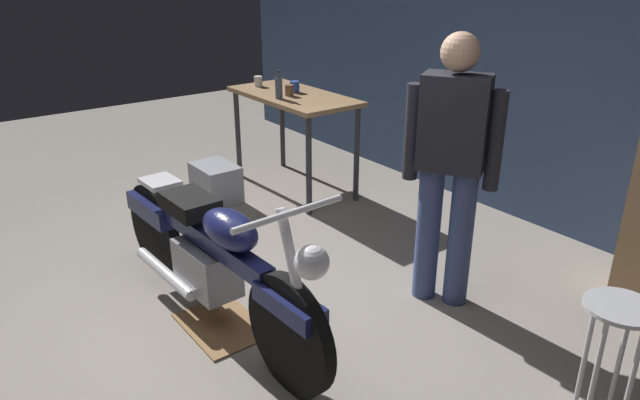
{
  "coord_description": "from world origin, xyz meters",
  "views": [
    {
      "loc": [
        2.62,
        -1.32,
        2.05
      ],
      "look_at": [
        -0.05,
        0.7,
        0.65
      ],
      "focal_mm": 32.94,
      "sensor_mm": 36.0,
      "label": 1
    }
  ],
  "objects_px": {
    "motorcycle": "(211,255)",
    "mug_brown_stoneware": "(289,90)",
    "person_standing": "(451,162)",
    "bottle": "(279,87)",
    "mug_blue_enamel": "(295,87)",
    "shop_stool": "(616,333)",
    "storage_bin": "(216,183)",
    "mug_white_ceramic": "(258,81)"
  },
  "relations": [
    {
      "from": "storage_bin",
      "to": "mug_blue_enamel",
      "type": "bearing_deg",
      "value": 83.08
    },
    {
      "from": "motorcycle",
      "to": "person_standing",
      "type": "xyz_separation_m",
      "value": [
        0.63,
        1.28,
        0.48
      ]
    },
    {
      "from": "mug_blue_enamel",
      "to": "mug_brown_stoneware",
      "type": "height_order",
      "value": "mug_blue_enamel"
    },
    {
      "from": "person_standing",
      "to": "shop_stool",
      "type": "bearing_deg",
      "value": 139.11
    },
    {
      "from": "motorcycle",
      "to": "storage_bin",
      "type": "relative_size",
      "value": 4.98
    },
    {
      "from": "motorcycle",
      "to": "mug_brown_stoneware",
      "type": "distance_m",
      "value": 2.23
    },
    {
      "from": "motorcycle",
      "to": "shop_stool",
      "type": "xyz_separation_m",
      "value": [
        1.83,
        1.06,
        0.05
      ]
    },
    {
      "from": "shop_stool",
      "to": "storage_bin",
      "type": "relative_size",
      "value": 1.45
    },
    {
      "from": "shop_stool",
      "to": "mug_white_ceramic",
      "type": "distance_m",
      "value": 3.9
    },
    {
      "from": "motorcycle",
      "to": "storage_bin",
      "type": "distance_m",
      "value": 1.93
    },
    {
      "from": "mug_white_ceramic",
      "to": "storage_bin",
      "type": "bearing_deg",
      "value": -64.44
    },
    {
      "from": "mug_brown_stoneware",
      "to": "mug_blue_enamel",
      "type": "bearing_deg",
      "value": 127.4
    },
    {
      "from": "motorcycle",
      "to": "storage_bin",
      "type": "xyz_separation_m",
      "value": [
        -1.69,
        0.9,
        -0.28
      ]
    },
    {
      "from": "bottle",
      "to": "shop_stool",
      "type": "bearing_deg",
      "value": -6.69
    },
    {
      "from": "shop_stool",
      "to": "mug_brown_stoneware",
      "type": "xyz_separation_m",
      "value": [
        -3.33,
        0.52,
        0.45
      ]
    },
    {
      "from": "person_standing",
      "to": "mug_white_ceramic",
      "type": "relative_size",
      "value": 15.16
    },
    {
      "from": "storage_bin",
      "to": "mug_white_ceramic",
      "type": "xyz_separation_m",
      "value": [
        -0.32,
        0.68,
        0.78
      ]
    },
    {
      "from": "mug_white_ceramic",
      "to": "bottle",
      "type": "relative_size",
      "value": 0.46
    },
    {
      "from": "person_standing",
      "to": "bottle",
      "type": "bearing_deg",
      "value": -35.09
    },
    {
      "from": "mug_blue_enamel",
      "to": "mug_brown_stoneware",
      "type": "distance_m",
      "value": 0.15
    },
    {
      "from": "mug_blue_enamel",
      "to": "mug_brown_stoneware",
      "type": "bearing_deg",
      "value": -52.6
    },
    {
      "from": "mug_brown_stoneware",
      "to": "bottle",
      "type": "xyz_separation_m",
      "value": [
        0.04,
        -0.14,
        0.05
      ]
    },
    {
      "from": "motorcycle",
      "to": "mug_brown_stoneware",
      "type": "height_order",
      "value": "same"
    },
    {
      "from": "person_standing",
      "to": "mug_white_ceramic",
      "type": "bearing_deg",
      "value": -36.98
    },
    {
      "from": "person_standing",
      "to": "mug_white_ceramic",
      "type": "height_order",
      "value": "person_standing"
    },
    {
      "from": "mug_blue_enamel",
      "to": "bottle",
      "type": "relative_size",
      "value": 0.5
    },
    {
      "from": "storage_bin",
      "to": "bottle",
      "type": "relative_size",
      "value": 1.83
    },
    {
      "from": "mug_white_ceramic",
      "to": "mug_blue_enamel",
      "type": "distance_m",
      "value": 0.44
    },
    {
      "from": "mug_blue_enamel",
      "to": "bottle",
      "type": "distance_m",
      "value": 0.29
    },
    {
      "from": "motorcycle",
      "to": "person_standing",
      "type": "bearing_deg",
      "value": 61.74
    },
    {
      "from": "shop_stool",
      "to": "mug_blue_enamel",
      "type": "bearing_deg",
      "value": 169.34
    },
    {
      "from": "storage_bin",
      "to": "person_standing",
      "type": "bearing_deg",
      "value": 9.29
    },
    {
      "from": "storage_bin",
      "to": "mug_white_ceramic",
      "type": "distance_m",
      "value": 1.08
    },
    {
      "from": "mug_white_ceramic",
      "to": "mug_blue_enamel",
      "type": "height_order",
      "value": "mug_blue_enamel"
    },
    {
      "from": "bottle",
      "to": "mug_white_ceramic",
      "type": "bearing_deg",
      "value": 166.61
    },
    {
      "from": "person_standing",
      "to": "bottle",
      "type": "relative_size",
      "value": 6.93
    },
    {
      "from": "storage_bin",
      "to": "mug_blue_enamel",
      "type": "distance_m",
      "value": 1.12
    },
    {
      "from": "shop_stool",
      "to": "mug_brown_stoneware",
      "type": "height_order",
      "value": "mug_brown_stoneware"
    },
    {
      "from": "motorcycle",
      "to": "mug_brown_stoneware",
      "type": "xyz_separation_m",
      "value": [
        -1.5,
        1.58,
        0.5
      ]
    },
    {
      "from": "motorcycle",
      "to": "person_standing",
      "type": "distance_m",
      "value": 1.5
    },
    {
      "from": "mug_blue_enamel",
      "to": "mug_brown_stoneware",
      "type": "xyz_separation_m",
      "value": [
        0.09,
        -0.12,
        -0.0
      ]
    },
    {
      "from": "person_standing",
      "to": "mug_blue_enamel",
      "type": "distance_m",
      "value": 2.26
    }
  ]
}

